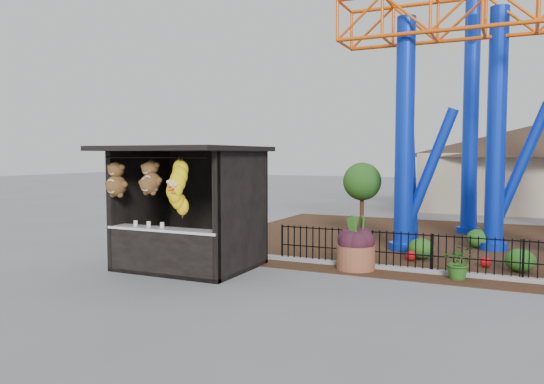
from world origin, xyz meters
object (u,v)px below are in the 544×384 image
at_px(prize_booth, 182,209).
at_px(potted_plant, 459,262).
at_px(roller_coaster, 540,39).
at_px(terracotta_planter, 356,257).

relative_size(prize_booth, potted_plant, 4.22).
bearing_deg(roller_coaster, potted_plant, -106.78).
bearing_deg(prize_booth, potted_plant, 15.59).
distance_m(prize_booth, roller_coaster, 12.00).
xyz_separation_m(roller_coaster, terracotta_planter, (-4.15, -5.53, -6.13)).
height_order(prize_booth, roller_coaster, roller_coaster).
distance_m(roller_coaster, terracotta_planter, 9.24).
distance_m(prize_booth, terracotta_planter, 4.55).
relative_size(prize_booth, terracotta_planter, 3.63).
distance_m(roller_coaster, potted_plant, 8.35).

